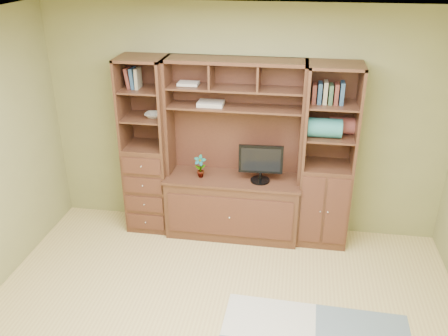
% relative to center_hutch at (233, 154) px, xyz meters
% --- Properties ---
extents(room, '(4.60, 4.10, 2.64)m').
position_rel_center_hutch_xyz_m(room, '(0.09, -1.73, 0.28)').
color(room, tan).
rests_on(room, ground).
extents(center_hutch, '(1.54, 0.53, 2.05)m').
position_rel_center_hutch_xyz_m(center_hutch, '(0.00, 0.00, 0.00)').
color(center_hutch, '#452618').
rests_on(center_hutch, ground).
extents(left_tower, '(0.50, 0.45, 2.05)m').
position_rel_center_hutch_xyz_m(left_tower, '(-1.00, 0.04, 0.00)').
color(left_tower, '#452618').
rests_on(left_tower, ground).
extents(right_tower, '(0.55, 0.45, 2.05)m').
position_rel_center_hutch_xyz_m(right_tower, '(1.02, 0.04, 0.00)').
color(right_tower, '#452618').
rests_on(right_tower, ground).
extents(monitor, '(0.49, 0.24, 0.59)m').
position_rel_center_hutch_xyz_m(monitor, '(0.31, -0.03, 0.00)').
color(monitor, black).
rests_on(monitor, center_hutch).
extents(orchid, '(0.14, 0.09, 0.26)m').
position_rel_center_hutch_xyz_m(orchid, '(-0.37, -0.03, -0.16)').
color(orchid, '#A85939').
rests_on(orchid, center_hutch).
extents(magazines, '(0.28, 0.20, 0.04)m').
position_rel_center_hutch_xyz_m(magazines, '(-0.26, 0.09, 0.54)').
color(magazines, '#B3A999').
rests_on(magazines, center_hutch).
extents(bowl, '(0.19, 0.19, 0.05)m').
position_rel_center_hutch_xyz_m(bowl, '(-0.89, 0.04, 0.39)').
color(bowl, beige).
rests_on(bowl, left_tower).
extents(blanket_teal, '(0.35, 0.20, 0.20)m').
position_rel_center_hutch_xyz_m(blanket_teal, '(0.96, -0.01, 0.37)').
color(blanket_teal, '#2C7572').
rests_on(blanket_teal, right_tower).
extents(blanket_red, '(0.32, 0.18, 0.18)m').
position_rel_center_hutch_xyz_m(blanket_red, '(1.17, 0.12, 0.35)').
color(blanket_red, brown).
rests_on(blanket_red, right_tower).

